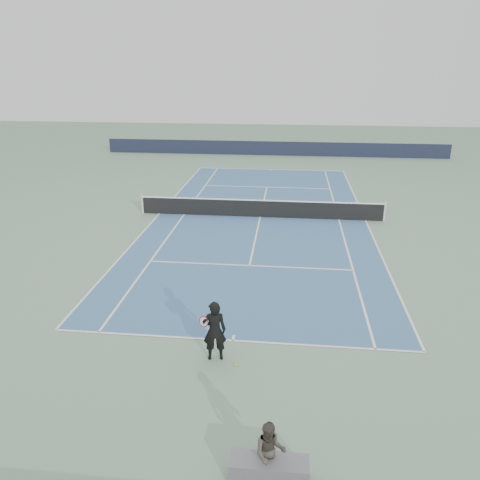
# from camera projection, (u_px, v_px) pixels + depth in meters

# --- Properties ---
(ground) EXTENTS (80.00, 80.00, 0.00)m
(ground) POSITION_uv_depth(u_px,v_px,m) (260.00, 217.00, 24.83)
(ground) COLOR slate
(court_surface) EXTENTS (10.97, 23.77, 0.01)m
(court_surface) POSITION_uv_depth(u_px,v_px,m) (260.00, 217.00, 24.82)
(court_surface) COLOR #3D6591
(court_surface) RESTS_ON ground
(tennis_net) EXTENTS (12.90, 0.10, 1.07)m
(tennis_net) POSITION_uv_depth(u_px,v_px,m) (260.00, 208.00, 24.65)
(tennis_net) COLOR silver
(tennis_net) RESTS_ON ground
(windscreen_far) EXTENTS (30.00, 0.25, 1.20)m
(windscreen_far) POSITION_uv_depth(u_px,v_px,m) (274.00, 148.00, 41.23)
(windscreen_far) COLOR black
(windscreen_far) RESTS_ON ground
(tennis_player) EXTENTS (0.82, 0.60, 1.76)m
(tennis_player) POSITION_uv_depth(u_px,v_px,m) (214.00, 331.00, 12.67)
(tennis_player) COLOR black
(tennis_player) RESTS_ON ground
(tennis_ball) EXTENTS (0.07, 0.07, 0.07)m
(tennis_ball) POSITION_uv_depth(u_px,v_px,m) (235.00, 365.00, 12.63)
(tennis_ball) COLOR #BFE22E
(tennis_ball) RESTS_ON ground
(spectator_bench) EXTENTS (1.57, 0.65, 1.35)m
(spectator_bench) POSITION_uv_depth(u_px,v_px,m) (270.00, 461.00, 9.03)
(spectator_bench) COLOR slate
(spectator_bench) RESTS_ON ground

